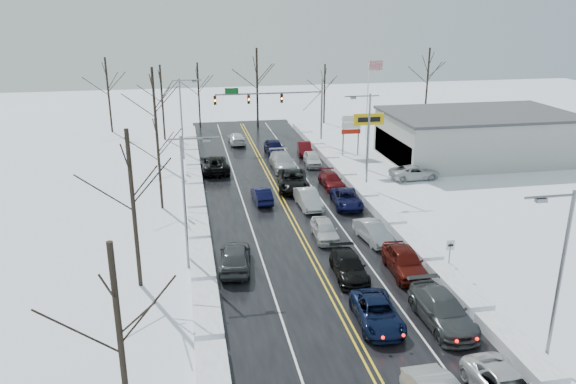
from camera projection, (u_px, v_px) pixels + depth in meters
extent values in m
plane|color=white|center=(300.00, 235.00, 42.78)|extent=(160.00, 160.00, 0.00)
cube|color=black|center=(295.00, 225.00, 44.64)|extent=(14.00, 84.00, 0.01)
cube|color=white|center=(199.00, 232.00, 43.31)|extent=(1.56, 72.00, 0.72)
cube|color=white|center=(386.00, 219.00, 45.97)|extent=(1.56, 72.00, 0.72)
cylinder|color=slate|center=(322.00, 112.00, 69.04)|extent=(0.24, 0.24, 8.00)
cylinder|color=slate|center=(269.00, 93.00, 67.11)|extent=(13.00, 0.18, 0.18)
cylinder|color=slate|center=(312.00, 101.00, 68.38)|extent=(2.33, 0.10, 2.33)
cube|color=#0C591E|center=(232.00, 91.00, 66.19)|extent=(1.60, 0.08, 0.70)
cube|color=black|center=(282.00, 98.00, 67.58)|extent=(0.32, 0.25, 1.05)
sphere|color=#3F0705|center=(282.00, 96.00, 67.33)|extent=(0.20, 0.20, 0.20)
sphere|color=orange|center=(282.00, 99.00, 67.43)|extent=(0.22, 0.22, 0.22)
sphere|color=black|center=(282.00, 101.00, 67.52)|extent=(0.20, 0.20, 0.20)
cube|color=black|center=(249.00, 99.00, 66.88)|extent=(0.32, 0.25, 1.05)
sphere|color=#3F0705|center=(249.00, 97.00, 66.63)|extent=(0.20, 0.20, 0.20)
sphere|color=orange|center=(249.00, 100.00, 66.73)|extent=(0.22, 0.22, 0.22)
sphere|color=black|center=(249.00, 102.00, 66.83)|extent=(0.20, 0.20, 0.20)
cube|color=black|center=(215.00, 100.00, 66.18)|extent=(0.32, 0.25, 1.05)
sphere|color=#3F0705|center=(215.00, 98.00, 65.94)|extent=(0.20, 0.20, 0.20)
sphere|color=orange|center=(215.00, 101.00, 66.03)|extent=(0.22, 0.22, 0.22)
sphere|color=black|center=(215.00, 103.00, 66.13)|extent=(0.20, 0.20, 0.20)
cylinder|color=slate|center=(368.00, 144.00, 58.61)|extent=(0.20, 0.20, 5.60)
cube|color=#E9B70C|center=(369.00, 119.00, 57.77)|extent=(3.20, 0.30, 1.20)
cube|color=black|center=(369.00, 120.00, 57.61)|extent=(2.40, 0.04, 0.50)
cylinder|color=slate|center=(343.00, 139.00, 64.29)|extent=(0.16, 0.16, 4.00)
cylinder|color=slate|center=(358.00, 138.00, 64.61)|extent=(0.16, 0.16, 4.00)
cube|color=white|center=(351.00, 119.00, 63.71)|extent=(2.20, 0.22, 0.70)
cube|color=white|center=(351.00, 126.00, 63.97)|extent=(2.20, 0.22, 0.70)
cube|color=#A51B0C|center=(351.00, 132.00, 64.19)|extent=(2.20, 0.22, 0.50)
cylinder|color=slate|center=(449.00, 258.00, 36.41)|extent=(0.08, 0.08, 2.20)
cube|color=white|center=(451.00, 245.00, 36.12)|extent=(0.55, 0.05, 0.70)
cube|color=black|center=(451.00, 245.00, 36.08)|extent=(0.35, 0.02, 0.15)
cylinder|color=silver|center=(367.00, 100.00, 71.72)|extent=(0.14, 0.14, 10.00)
cube|color=#A5A6A1|center=(477.00, 137.00, 62.92)|extent=(20.00, 12.00, 5.00)
cube|color=#262628|center=(392.00, 149.00, 61.47)|extent=(0.10, 11.00, 2.80)
cube|color=#3F3F42|center=(479.00, 114.00, 62.07)|extent=(20.40, 12.40, 0.30)
cylinder|color=slate|center=(559.00, 282.00, 26.06)|extent=(0.18, 0.18, 9.00)
cylinder|color=slate|center=(558.00, 196.00, 24.54)|extent=(3.20, 0.12, 0.12)
cube|color=slate|center=(541.00, 200.00, 24.45)|extent=(0.50, 0.25, 0.18)
cylinder|color=slate|center=(368.00, 142.00, 52.13)|extent=(0.18, 0.18, 9.00)
cylinder|color=slate|center=(362.00, 96.00, 50.61)|extent=(3.20, 0.12, 0.12)
cube|color=slate|center=(353.00, 98.00, 50.52)|extent=(0.50, 0.25, 0.18)
cylinder|color=slate|center=(185.00, 204.00, 36.13)|extent=(0.18, 0.18, 9.00)
cylinder|color=slate|center=(194.00, 138.00, 34.89)|extent=(3.20, 0.12, 0.12)
cube|color=slate|center=(207.00, 140.00, 35.07)|extent=(0.50, 0.25, 0.18)
cylinder|color=slate|center=(182.00, 120.00, 62.19)|extent=(0.18, 0.18, 9.00)
cylinder|color=slate|center=(187.00, 80.00, 60.95)|extent=(3.20, 0.12, 0.12)
cube|color=slate|center=(194.00, 81.00, 61.14)|extent=(0.50, 0.25, 0.18)
cylinder|color=#2D231C|center=(122.00, 353.00, 20.80)|extent=(0.24, 0.24, 9.00)
cylinder|color=#2D231C|center=(134.00, 211.00, 33.58)|extent=(0.27, 0.27, 10.00)
cylinder|color=#2D231C|center=(159.00, 160.00, 47.03)|extent=(0.23, 0.23, 8.50)
cylinder|color=#2D231C|center=(155.00, 117.00, 59.62)|extent=(0.28, 0.28, 10.50)
cylinder|color=#2D231C|center=(162.00, 103.00, 71.02)|extent=(0.25, 0.25, 9.50)
cylinder|color=#2D231C|center=(109.00, 95.00, 75.27)|extent=(0.27, 0.27, 10.00)
cylinder|color=#2D231C|center=(199.00, 95.00, 78.45)|extent=(0.24, 0.24, 9.00)
cylinder|color=#2D231C|center=(257.00, 89.00, 77.67)|extent=(0.29, 0.29, 11.00)
cylinder|color=#2D231C|center=(324.00, 94.00, 81.21)|extent=(0.23, 0.23, 8.50)
cylinder|color=#2D231C|center=(427.00, 84.00, 84.15)|extent=(0.28, 0.28, 10.50)
imported|color=black|center=(377.00, 324.00, 30.97)|extent=(2.56, 5.01, 1.36)
imported|color=black|center=(349.00, 276.00, 36.33)|extent=(2.23, 4.92, 1.40)
imported|color=silver|center=(325.00, 238.00, 42.17)|extent=(1.82, 4.24, 1.42)
imported|color=#BABABC|center=(308.00, 207.00, 48.62)|extent=(1.79, 4.67, 1.52)
imported|color=black|center=(293.00, 189.00, 53.43)|extent=(3.54, 6.31, 1.66)
imported|color=#AEB1B7|center=(283.00, 169.00, 59.66)|extent=(2.40, 5.87, 1.70)
imported|color=black|center=(274.00, 154.00, 65.39)|extent=(2.08, 5.02, 1.70)
imported|color=#3D4042|center=(441.00, 323.00, 31.02)|extent=(2.35, 5.67, 1.64)
imported|color=#4B0E0A|center=(404.00, 273.00, 36.76)|extent=(2.31, 5.16, 1.72)
imported|color=#A3A5AA|center=(373.00, 241.00, 41.74)|extent=(2.01, 4.43, 1.41)
imported|color=black|center=(346.00, 206.00, 48.86)|extent=(2.73, 5.13, 1.37)
imported|color=#530B0E|center=(331.00, 187.00, 53.92)|extent=(1.91, 4.58, 1.32)
imported|color=silver|center=(312.00, 165.00, 61.09)|extent=(2.13, 4.43, 1.46)
imported|color=#4E0A0F|center=(304.00, 154.00, 65.52)|extent=(2.05, 4.47, 1.42)
imported|color=black|center=(262.00, 202.00, 49.81)|extent=(1.58, 4.12, 1.34)
imported|color=black|center=(215.00, 171.00, 58.86)|extent=(3.00, 6.07, 1.66)
imported|color=silver|center=(237.00, 144.00, 70.39)|extent=(2.03, 4.76, 1.37)
imported|color=#3A3C3F|center=(236.00, 268.00, 37.43)|extent=(2.64, 5.25, 1.72)
imported|color=silver|center=(414.00, 179.00, 56.35)|extent=(5.08, 2.45, 1.39)
imported|color=#9EA1A6|center=(426.00, 168.00, 59.97)|extent=(2.21, 4.70, 1.32)
imported|color=black|center=(386.00, 152.00, 66.36)|extent=(2.18, 4.93, 1.65)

